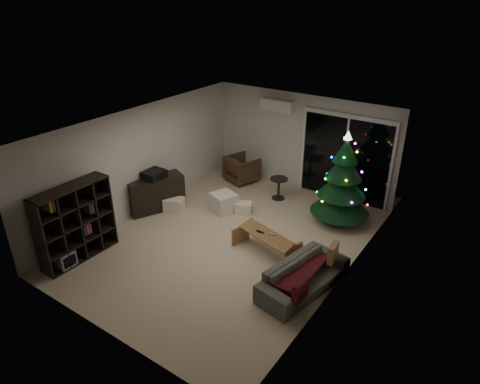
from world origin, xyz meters
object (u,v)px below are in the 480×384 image
object	(u,v)px
bookshelf	(69,220)
armchair	(242,169)
christmas_tree	(343,178)
media_cabinet	(156,193)
coffee_table	(266,243)
sofa	(304,276)

from	to	relation	value
bookshelf	armchair	world-z (taller)	bookshelf
christmas_tree	bookshelf	bearing A→B (deg)	-131.98
bookshelf	christmas_tree	world-z (taller)	christmas_tree
bookshelf	media_cabinet	xyz separation A→B (m)	(0.00, 2.32, -0.36)
media_cabinet	armchair	world-z (taller)	media_cabinet
armchair	christmas_tree	size ratio (longest dim) A/B	0.37
coffee_table	christmas_tree	xyz separation A→B (m)	(0.71, 2.04, 0.87)
armchair	coffee_table	distance (m)	3.52
christmas_tree	coffee_table	bearing A→B (deg)	-109.17
armchair	coffee_table	world-z (taller)	armchair
armchair	sofa	world-z (taller)	armchair
bookshelf	sofa	world-z (taller)	bookshelf
sofa	coffee_table	size ratio (longest dim) A/B	1.42
coffee_table	christmas_tree	size ratio (longest dim) A/B	0.61
bookshelf	coffee_table	xyz separation A→B (m)	(3.15, 2.24, -0.57)
bookshelf	coffee_table	distance (m)	3.90
media_cabinet	sofa	xyz separation A→B (m)	(4.30, -0.70, -0.14)
coffee_table	christmas_tree	world-z (taller)	christmas_tree
armchair	bookshelf	bearing A→B (deg)	99.56
media_cabinet	coffee_table	distance (m)	3.15
bookshelf	coffee_table	world-z (taller)	bookshelf
media_cabinet	sofa	distance (m)	4.36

